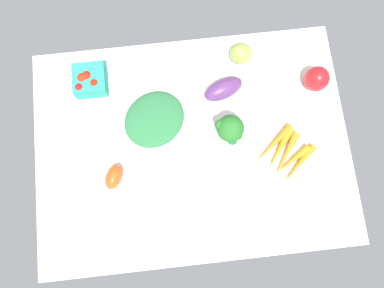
# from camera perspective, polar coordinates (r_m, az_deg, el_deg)

# --- Properties ---
(tablecloth) EXTENTS (1.04, 0.76, 0.02)m
(tablecloth) POSITION_cam_1_polar(r_m,az_deg,el_deg) (1.31, -0.00, -0.28)
(tablecloth) COLOR white
(tablecloth) RESTS_ON ground
(broccoli_head) EXTENTS (0.09, 0.10, 0.12)m
(broccoli_head) POSITION_cam_1_polar(r_m,az_deg,el_deg) (1.24, 5.58, 2.14)
(broccoli_head) COLOR #A8BF7E
(broccoli_head) RESTS_ON tablecloth
(roma_tomato) EXTENTS (0.08, 0.10, 0.05)m
(roma_tomato) POSITION_cam_1_polar(r_m,az_deg,el_deg) (1.28, -11.32, -4.73)
(roma_tomato) COLOR #E5501B
(roma_tomato) RESTS_ON tablecloth
(leafy_greens_clump) EXTENTS (0.28, 0.27, 0.04)m
(leafy_greens_clump) POSITION_cam_1_polar(r_m,az_deg,el_deg) (1.31, -5.52, 3.59)
(leafy_greens_clump) COLOR #2C7440
(leafy_greens_clump) RESTS_ON tablecloth
(berry_basket) EXTENTS (0.11, 0.11, 0.08)m
(berry_basket) POSITION_cam_1_polar(r_m,az_deg,el_deg) (1.37, -14.69, 8.99)
(berry_basket) COLOR teal
(berry_basket) RESTS_ON tablecloth
(eggplant) EXTENTS (0.15, 0.11, 0.07)m
(eggplant) POSITION_cam_1_polar(r_m,az_deg,el_deg) (1.33, 4.60, 7.98)
(eggplant) COLOR #603372
(eggplant) RESTS_ON tablecloth
(bell_pepper_red) EXTENTS (0.11, 0.11, 0.10)m
(bell_pepper_red) POSITION_cam_1_polar(r_m,az_deg,el_deg) (1.38, 17.69, 9.02)
(bell_pepper_red) COLOR red
(bell_pepper_red) RESTS_ON tablecloth
(carrot_bunch) EXTENTS (0.22, 0.21, 0.03)m
(carrot_bunch) POSITION_cam_1_polar(r_m,az_deg,el_deg) (1.32, 13.40, -1.48)
(carrot_bunch) COLOR orange
(carrot_bunch) RESTS_ON tablecloth
(heirloom_tomato_green) EXTENTS (0.08, 0.08, 0.08)m
(heirloom_tomato_green) POSITION_cam_1_polar(r_m,az_deg,el_deg) (1.38, 7.11, 12.90)
(heirloom_tomato_green) COLOR #96B24C
(heirloom_tomato_green) RESTS_ON tablecloth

